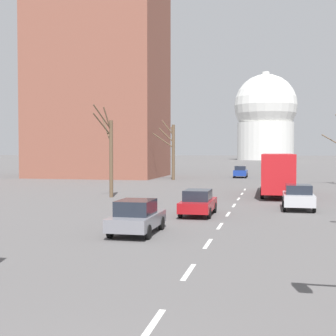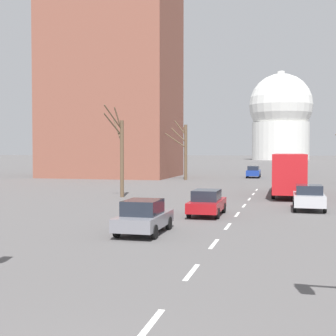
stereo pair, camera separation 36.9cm
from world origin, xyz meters
name	(u,v)px [view 1 (the left image)]	position (x,y,z in m)	size (l,w,h in m)	color
lane_stripe_0	(152,325)	(0.00, 4.12, 0.00)	(0.16, 2.00, 0.01)	silver
lane_stripe_1	(189,272)	(0.00, 8.62, 0.00)	(0.16, 2.00, 0.01)	silver
lane_stripe_2	(208,244)	(0.00, 13.12, 0.00)	(0.16, 2.00, 0.01)	silver
lane_stripe_3	(220,226)	(0.00, 17.62, 0.00)	(0.16, 2.00, 0.01)	silver
lane_stripe_4	(228,214)	(0.00, 22.12, 0.00)	(0.16, 2.00, 0.01)	silver
lane_stripe_5	(234,205)	(0.00, 26.62, 0.00)	(0.16, 2.00, 0.01)	silver
lane_stripe_6	(239,199)	(0.00, 31.12, 0.00)	(0.16, 2.00, 0.01)	silver
lane_stripe_7	(242,194)	(0.00, 35.62, 0.00)	(0.16, 2.00, 0.01)	silver
lane_stripe_8	(245,190)	(0.00, 40.12, 0.00)	(0.16, 2.00, 0.01)	silver
sedan_near_left	(241,172)	(-1.72, 60.75, 0.83)	(1.85, 4.22, 1.65)	navy
sedan_near_right	(298,197)	(4.15, 25.20, 0.82)	(1.93, 3.97, 1.60)	#B7B7BC
sedan_mid_centre	(137,217)	(-3.42, 14.66, 0.77)	(1.85, 4.01, 1.54)	slate
sedan_far_left	(285,171)	(4.53, 65.80, 0.79)	(1.97, 4.45, 1.50)	#2D4C33
sedan_far_right	(198,202)	(-1.65, 21.24, 0.75)	(1.79, 4.19, 1.49)	maroon
city_bus	(278,171)	(2.99, 34.87, 2.05)	(2.66, 10.80, 3.48)	red
bare_tree_left_near	(172,150)	(-9.99, 53.51, 3.90)	(2.91, 1.41, 7.70)	brown
bare_tree_left_far	(110,153)	(-10.14, 30.12, 3.54)	(1.14, 2.61, 7.34)	brown
capitol_dome	(265,117)	(0.00, 198.39, 18.18)	(26.43, 26.43, 37.33)	silver
apartment_block_left	(100,78)	(-21.89, 58.92, 14.23)	(18.00, 14.00, 28.46)	brown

